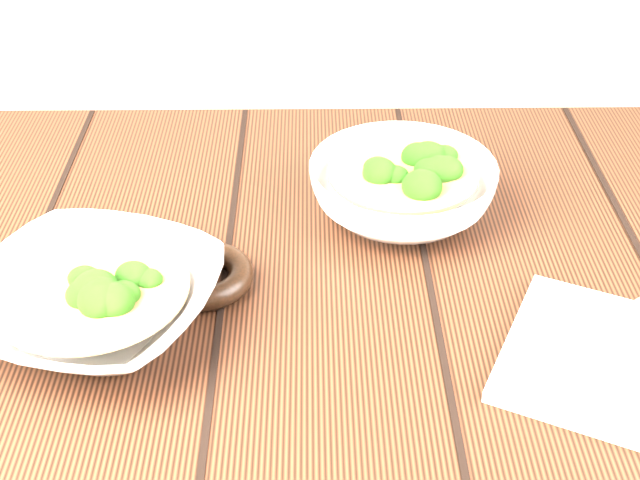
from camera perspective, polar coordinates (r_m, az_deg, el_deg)
The scene contains 6 objects.
table at distance 0.93m, azimuth -4.57°, elevation -9.71°, with size 1.20×0.80×0.75m.
soup_bowl_front at distance 0.82m, azimuth -14.34°, elevation -3.81°, with size 0.28×0.28×0.06m.
soup_bowl_back at distance 0.95m, azimuth 5.27°, elevation 3.36°, with size 0.25×0.25×0.07m.
trivet at distance 0.86m, azimuth -7.51°, elevation -2.24°, with size 0.10×0.10×0.02m, color black.
napkin at distance 0.81m, azimuth 19.35°, elevation -7.77°, with size 0.21×0.17×0.01m, color #BFB29F.
spoon_left at distance 0.83m, azimuth 19.44°, elevation -5.65°, with size 0.11×0.16×0.01m.
Camera 1 is at (0.06, -0.66, 1.28)m, focal length 50.00 mm.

